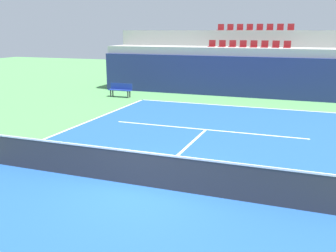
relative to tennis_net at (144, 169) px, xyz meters
name	(u,v)px	position (x,y,z in m)	size (l,w,h in m)	color
ground_plane	(144,186)	(0.00, 0.00, -0.51)	(80.00, 80.00, 0.00)	#4C8C4C
court_surface	(144,186)	(0.00, 0.00, -0.50)	(11.00, 24.00, 0.01)	#1E4C99
baseline_far	(232,106)	(0.00, 11.95, -0.50)	(11.00, 0.10, 0.00)	white
service_line_far	(206,130)	(0.00, 6.40, -0.50)	(8.26, 0.10, 0.00)	white
centre_service_line	(182,152)	(0.00, 3.20, -0.50)	(0.10, 6.40, 0.00)	white
back_wall	(243,77)	(0.00, 15.09, 0.75)	(19.09, 0.30, 2.51)	navy
stands_tier_lower	(247,71)	(0.00, 16.44, 1.00)	(19.09, 2.40, 3.01)	#9E9E99
stands_tier_upper	(253,60)	(0.00, 18.84, 1.53)	(19.09, 2.40, 4.07)	#9E9E99
seating_row_lower	(248,45)	(0.00, 16.54, 2.63)	(5.24, 0.44, 0.44)	maroon
seating_row_upper	(255,28)	(0.00, 18.94, 3.69)	(5.24, 0.44, 0.44)	maroon
tennis_net	(144,169)	(0.00, 0.00, 0.00)	(11.08, 0.08, 1.07)	black
player_bench	(121,89)	(-7.15, 12.44, 0.00)	(1.50, 0.40, 0.85)	navy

